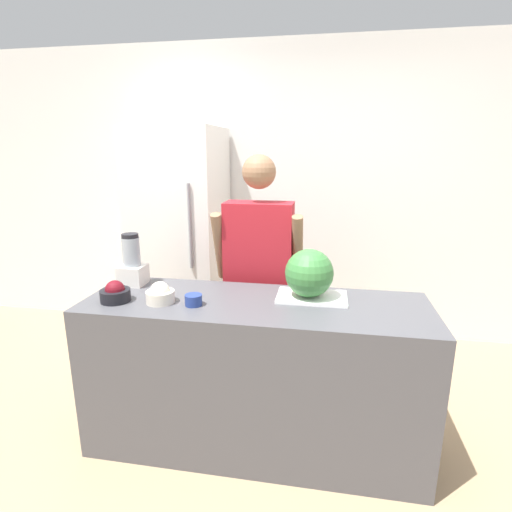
% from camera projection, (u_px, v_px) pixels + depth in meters
% --- Properties ---
extents(ground_plane, '(14.00, 14.00, 0.00)m').
position_uv_depth(ground_plane, '(245.00, 480.00, 2.10)').
color(ground_plane, tan).
extents(wall_back, '(8.00, 0.06, 2.60)m').
position_uv_depth(wall_back, '(287.00, 194.00, 3.63)').
color(wall_back, white).
rests_on(wall_back, ground_plane).
extents(counter_island, '(1.88, 0.62, 0.88)m').
position_uv_depth(counter_island, '(255.00, 374.00, 2.29)').
color(counter_island, '#4C4C51').
rests_on(counter_island, ground_plane).
extents(refrigerator, '(0.71, 0.75, 1.87)m').
position_uv_depth(refrigerator, '(182.00, 239.00, 3.48)').
color(refrigerator, white).
rests_on(refrigerator, ground_plane).
extents(person, '(0.58, 0.26, 1.66)m').
position_uv_depth(person, '(259.00, 279.00, 2.68)').
color(person, gray).
rests_on(person, ground_plane).
extents(cutting_board, '(0.39, 0.25, 0.01)m').
position_uv_depth(cutting_board, '(312.00, 297.00, 2.23)').
color(cutting_board, white).
rests_on(cutting_board, counter_island).
extents(watermelon, '(0.27, 0.27, 0.27)m').
position_uv_depth(watermelon, '(309.00, 273.00, 2.19)').
color(watermelon, '#3D7F3D').
rests_on(watermelon, cutting_board).
extents(bowl_cherries, '(0.16, 0.16, 0.12)m').
position_uv_depth(bowl_cherries, '(115.00, 293.00, 2.17)').
color(bowl_cherries, black).
rests_on(bowl_cherries, counter_island).
extents(bowl_cream, '(0.15, 0.15, 0.12)m').
position_uv_depth(bowl_cream, '(160.00, 294.00, 2.15)').
color(bowl_cream, beige).
rests_on(bowl_cream, counter_island).
extents(bowl_small_blue, '(0.09, 0.09, 0.06)m').
position_uv_depth(bowl_small_blue, '(194.00, 300.00, 2.12)').
color(bowl_small_blue, navy).
rests_on(bowl_small_blue, counter_island).
extents(blender, '(0.15, 0.15, 0.32)m').
position_uv_depth(blender, '(132.00, 264.00, 2.43)').
color(blender, silver).
rests_on(blender, counter_island).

